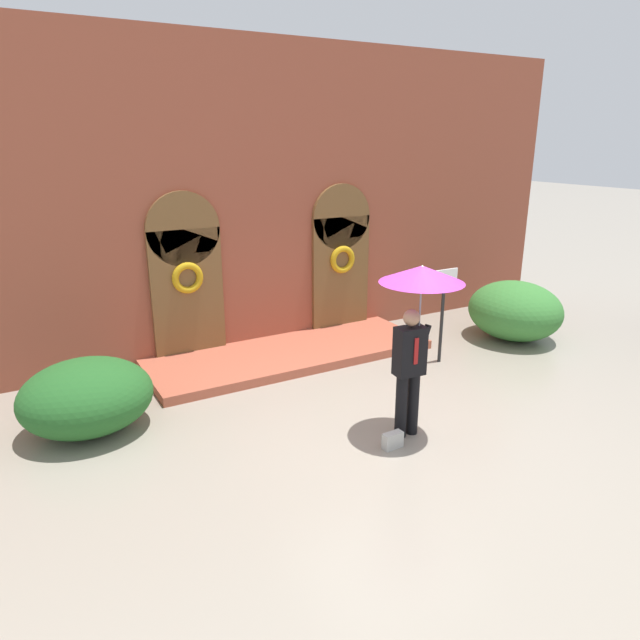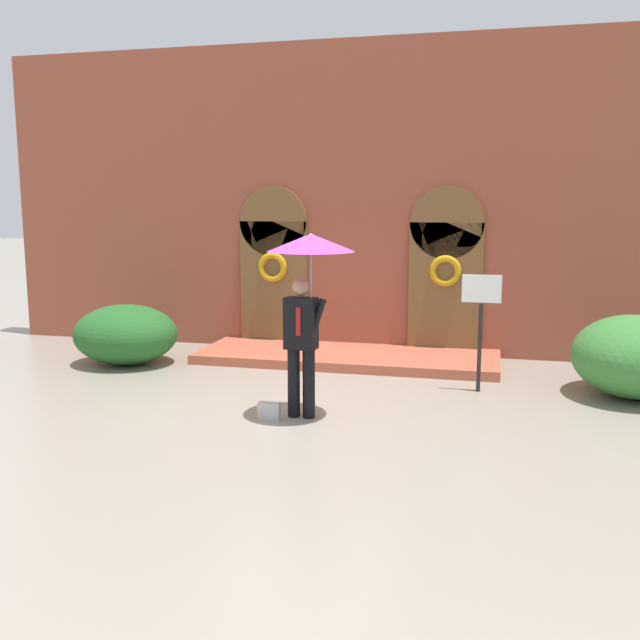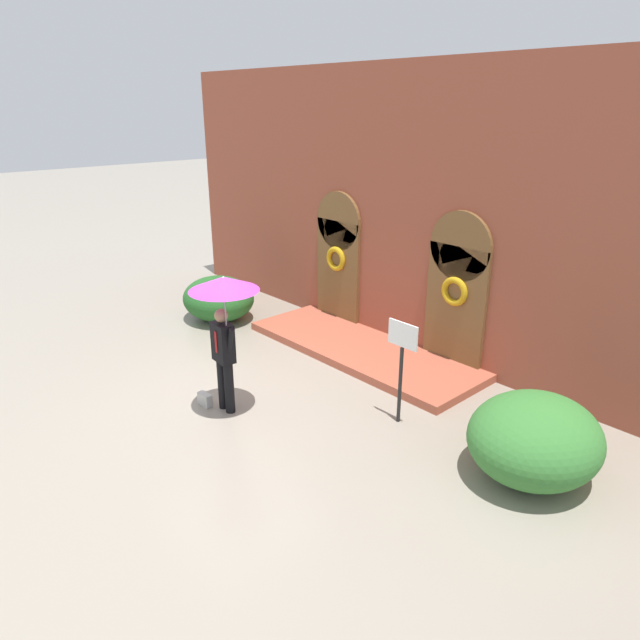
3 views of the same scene
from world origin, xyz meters
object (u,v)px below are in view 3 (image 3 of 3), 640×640
Objects in this scene: sign_post at (402,356)px; shrub_left at (219,298)px; handbag at (205,399)px; shrub_right at (534,439)px; person_with_umbrella at (224,304)px.

shrub_left is (-5.95, 0.43, -0.65)m from sign_post.
shrub_right reaches higher than handbag.
shrub_left is (-3.86, 2.28, -1.40)m from person_with_umbrella.
sign_post reaches higher than handbag.
shrub_right is (2.16, 0.26, -0.58)m from sign_post.
shrub_right is at bearing 23.40° from handbag.
person_with_umbrella is 1.37× the size of sign_post.
sign_post reaches higher than shrub_right.
shrub_left is at bearing 141.21° from handbag.
person_with_umbrella reaches higher than shrub_left.
shrub_left is at bearing 149.45° from person_with_umbrella.
shrub_right is at bearing 26.33° from person_with_umbrella.
person_with_umbrella reaches higher than sign_post.
sign_post is at bearing -173.18° from shrub_right.
person_with_umbrella reaches higher than handbag.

